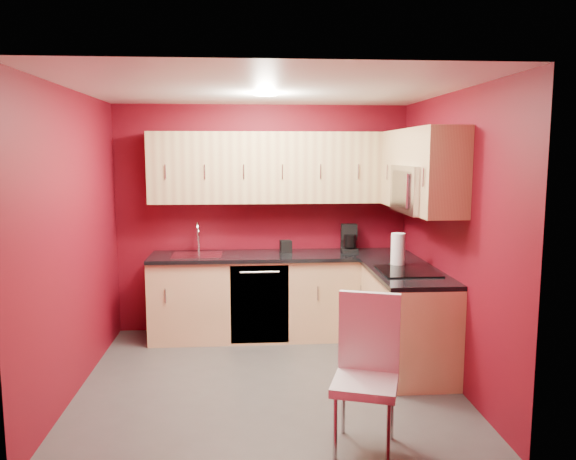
{
  "coord_description": "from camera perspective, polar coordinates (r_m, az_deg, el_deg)",
  "views": [
    {
      "loc": [
        -0.17,
        -4.7,
        1.98
      ],
      "look_at": [
        0.22,
        0.55,
        1.26
      ],
      "focal_mm": 35.0,
      "sensor_mm": 36.0,
      "label": 1
    }
  ],
  "objects": [
    {
      "name": "dishwasher_front",
      "position": [
        5.82,
        -2.89,
        -7.56
      ],
      "size": [
        0.6,
        0.02,
        0.82
      ],
      "primitive_type": "cube",
      "color": "black",
      "rests_on": "base_cabinets_back"
    },
    {
      "name": "wall_right",
      "position": [
        5.08,
        16.26,
        -0.75
      ],
      "size": [
        0.0,
        3.0,
        3.0
      ],
      "primitive_type": "plane",
      "rotation": [
        1.57,
        0.0,
        -1.57
      ],
      "color": "#600913",
      "rests_on": "floor"
    },
    {
      "name": "paper_towel",
      "position": [
        5.46,
        11.11,
        -1.96
      ],
      "size": [
        0.23,
        0.23,
        0.31
      ],
      "primitive_type": null,
      "rotation": [
        0.0,
        0.0,
        -0.34
      ],
      "color": "silver",
      "rests_on": "countertop_right"
    },
    {
      "name": "wall_left",
      "position": [
        4.97,
        -20.87,
        -1.14
      ],
      "size": [
        0.0,
        3.0,
        3.0
      ],
      "primitive_type": "plane",
      "rotation": [
        1.57,
        0.0,
        1.57
      ],
      "color": "#600913",
      "rests_on": "floor"
    },
    {
      "name": "sink",
      "position": [
        6.02,
        -9.2,
        -2.18
      ],
      "size": [
        0.52,
        0.42,
        0.35
      ],
      "color": "silver",
      "rests_on": "countertop_back"
    },
    {
      "name": "upper_cabinets_right",
      "position": [
        5.39,
        13.12,
        6.64
      ],
      "size": [
        0.35,
        1.55,
        0.75
      ],
      "color": "tan",
      "rests_on": "wall_right"
    },
    {
      "name": "base_cabinets_back",
      "position": [
        6.11,
        -0.6,
        -6.81
      ],
      "size": [
        2.8,
        0.6,
        0.87
      ],
      "primitive_type": "cube",
      "color": "#EFBD88",
      "rests_on": "floor"
    },
    {
      "name": "upper_cabinets_back",
      "position": [
        6.04,
        -0.69,
        6.36
      ],
      "size": [
        2.8,
        0.35,
        0.75
      ],
      "primitive_type": "cube",
      "color": "tan",
      "rests_on": "wall_back"
    },
    {
      "name": "cooktop",
      "position": [
        5.22,
        12.05,
        -4.11
      ],
      "size": [
        0.5,
        0.55,
        0.01
      ],
      "primitive_type": "cube",
      "color": "black",
      "rests_on": "countertop_right"
    },
    {
      "name": "coffee_maker",
      "position": [
        6.19,
        6.28,
        -0.8
      ],
      "size": [
        0.19,
        0.24,
        0.29
      ],
      "primitive_type": null,
      "rotation": [
        0.0,
        0.0,
        -0.05
      ],
      "color": "black",
      "rests_on": "countertop_back"
    },
    {
      "name": "countertop_back",
      "position": [
        6.0,
        -0.6,
        -2.63
      ],
      "size": [
        2.8,
        0.63,
        0.04
      ],
      "primitive_type": "cube",
      "color": "black",
      "rests_on": "base_cabinets_back"
    },
    {
      "name": "microwave",
      "position": [
        5.16,
        13.51,
        4.06
      ],
      "size": [
        0.42,
        0.76,
        0.42
      ],
      "color": "silver",
      "rests_on": "upper_cabinets_right"
    },
    {
      "name": "floor",
      "position": [
        5.11,
        -2.02,
        -15.0
      ],
      "size": [
        3.2,
        3.2,
        0.0
      ],
      "primitive_type": "plane",
      "color": "#454240",
      "rests_on": "ground"
    },
    {
      "name": "ceiling",
      "position": [
        4.73,
        -2.17,
        14.13
      ],
      "size": [
        3.2,
        3.2,
        0.0
      ],
      "primitive_type": "plane",
      "rotation": [
        3.14,
        0.0,
        0.0
      ],
      "color": "white",
      "rests_on": "wall_back"
    },
    {
      "name": "downlight",
      "position": [
        5.03,
        -2.3,
        13.59
      ],
      "size": [
        0.2,
        0.2,
        0.01
      ],
      "primitive_type": "cylinder",
      "color": "white",
      "rests_on": "ceiling"
    },
    {
      "name": "base_cabinets_right",
      "position": [
        5.39,
        11.96,
        -8.99
      ],
      "size": [
        0.6,
        1.3,
        0.87
      ],
      "primitive_type": "cube",
      "color": "#EFBD88",
      "rests_on": "floor"
    },
    {
      "name": "wall_front",
      "position": [
        3.29,
        -1.1,
        -5.02
      ],
      "size": [
        3.2,
        0.0,
        3.2
      ],
      "primitive_type": "plane",
      "rotation": [
        -1.57,
        0.0,
        0.0
      ],
      "color": "#600913",
      "rests_on": "floor"
    },
    {
      "name": "dining_chair",
      "position": [
        3.87,
        7.87,
        -14.42
      ],
      "size": [
        0.54,
        0.55,
        1.04
      ],
      "primitive_type": null,
      "rotation": [
        0.0,
        0.0,
        -0.32
      ],
      "color": "silver",
      "rests_on": "floor"
    },
    {
      "name": "wall_back",
      "position": [
        6.25,
        -2.62,
        1.12
      ],
      "size": [
        3.2,
        0.0,
        3.2
      ],
      "primitive_type": "plane",
      "rotation": [
        1.57,
        0.0,
        0.0
      ],
      "color": "#600913",
      "rests_on": "floor"
    },
    {
      "name": "countertop_right",
      "position": [
        5.26,
        11.99,
        -4.3
      ],
      "size": [
        0.63,
        1.27,
        0.04
      ],
      "primitive_type": "cube",
      "color": "black",
      "rests_on": "base_cabinets_right"
    },
    {
      "name": "napkin_holder",
      "position": [
        6.09,
        -0.23,
        -1.67
      ],
      "size": [
        0.13,
        0.13,
        0.13
      ],
      "primitive_type": null,
      "rotation": [
        0.0,
        0.0,
        0.12
      ],
      "color": "black",
      "rests_on": "countertop_back"
    }
  ]
}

